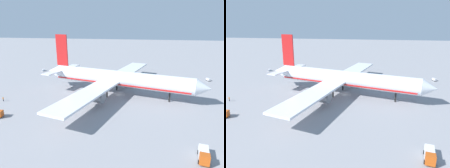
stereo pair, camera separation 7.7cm
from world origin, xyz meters
The scene contains 8 objects.
ground_plane centered at (0.00, 0.00, 0.00)m, with size 600.00×600.00×0.00m, color gray.
airliner centered at (-1.33, 0.30, 6.89)m, with size 72.42×79.55×24.69m.
service_truck_3 centered at (25.47, -40.97, 1.39)m, with size 3.19×6.34×2.72m.
baggage_cart_0 centered at (-2.07, 51.96, 0.71)m, with size 2.11×3.32×1.29m.
baggage_cart_1 centered at (43.91, 29.86, 0.77)m, with size 2.39×3.50×1.41m.
baggage_cart_2 centered at (-53.78, 36.26, 0.68)m, with size 2.52×2.73×1.22m.
ground_worker_0 centered at (-43.74, -16.06, 0.91)m, with size 0.56×0.56×1.77m.
traffic_cone_2 centered at (-20.30, 38.11, 0.28)m, with size 0.36×0.36×0.55m, color orange.
Camera 2 is at (12.24, -84.29, 29.99)m, focal length 33.38 mm.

